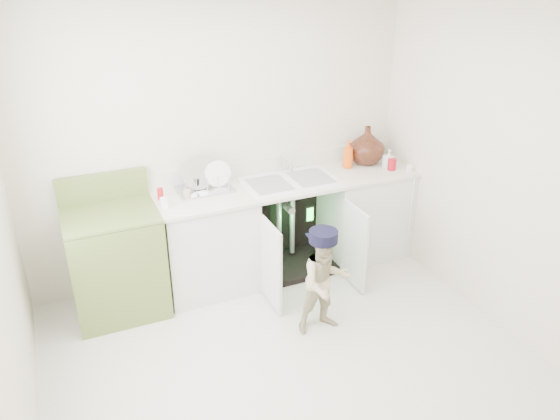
% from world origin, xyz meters
% --- Properties ---
extents(ground, '(3.50, 3.50, 0.00)m').
position_xyz_m(ground, '(0.00, 0.00, 0.00)').
color(ground, beige).
rests_on(ground, ground).
extents(room_shell, '(6.00, 5.50, 1.26)m').
position_xyz_m(room_shell, '(0.00, 0.00, 1.25)').
color(room_shell, beige).
rests_on(room_shell, ground).
extents(counter_run, '(2.44, 1.02, 1.27)m').
position_xyz_m(counter_run, '(0.59, 1.21, 0.48)').
color(counter_run, silver).
rests_on(counter_run, ground).
extents(avocado_stove, '(0.73, 0.65, 1.13)m').
position_xyz_m(avocado_stove, '(-1.04, 1.18, 0.47)').
color(avocado_stove, olive).
rests_on(avocado_stove, ground).
extents(repair_worker, '(0.44, 0.80, 0.88)m').
position_xyz_m(repair_worker, '(0.41, 0.24, 0.45)').
color(repair_worker, tan).
rests_on(repair_worker, ground).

